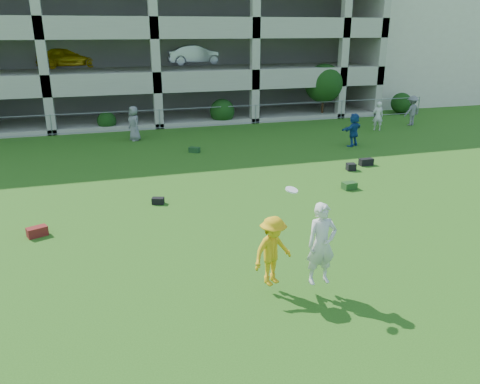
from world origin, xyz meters
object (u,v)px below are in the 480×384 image
object	(u,v)px
crate_d	(351,167)
bystander_e	(378,116)
bystander_c	(134,123)
bystander_d	(354,130)
frisbee_contest	(290,248)
bystander_f	(412,111)
parking_garage	(139,23)
stucco_building	(408,36)

from	to	relation	value
crate_d	bystander_e	bearing A→B (deg)	50.85
crate_d	bystander_c	bearing A→B (deg)	134.56
bystander_c	crate_d	size ratio (longest dim) A/B	5.20
bystander_d	frisbee_contest	bearing A→B (deg)	26.20
bystander_e	bystander_c	bearing A→B (deg)	14.20
bystander_f	parking_garage	size ratio (longest dim) A/B	0.06
bystander_d	frisbee_contest	distance (m)	14.76
bystander_d	crate_d	distance (m)	4.50
bystander_c	stucco_building	bearing A→B (deg)	96.26
stucco_building	frisbee_contest	xyz separation A→B (m)	(-22.68, -28.12, -3.89)
stucco_building	bystander_d	size ratio (longest dim) A/B	9.58
bystander_c	bystander_d	distance (m)	11.43
bystander_d	parking_garage	bearing A→B (deg)	-89.31
crate_d	bystander_f	bearing A→B (deg)	42.07
crate_d	frisbee_contest	size ratio (longest dim) A/B	0.15
bystander_e	frisbee_contest	world-z (taller)	frisbee_contest
stucco_building	parking_garage	distance (m)	23.03
bystander_f	frisbee_contest	bearing A→B (deg)	31.16
stucco_building	crate_d	xyz separation A→B (m)	(-16.43, -19.89, -4.85)
bystander_d	parking_garage	distance (m)	18.79
stucco_building	crate_d	size ratio (longest dim) A/B	45.71
bystander_e	bystander_f	size ratio (longest dim) A/B	0.93
bystander_e	parking_garage	bearing A→B (deg)	-25.91
frisbee_contest	crate_d	bearing A→B (deg)	52.76
bystander_c	bystander_e	size ratio (longest dim) A/B	1.09
bystander_c	parking_garage	bearing A→B (deg)	152.78
frisbee_contest	bystander_e	bearing A→B (deg)	51.88
bystander_d	bystander_e	world-z (taller)	bystander_e
stucco_building	crate_d	distance (m)	26.25
bystander_e	frisbee_contest	size ratio (longest dim) A/B	0.72
bystander_d	crate_d	size ratio (longest dim) A/B	4.77
stucco_building	bystander_e	xyz separation A→B (m)	(-10.84, -13.03, -4.16)
bystander_d	parking_garage	xyz separation A→B (m)	(-8.83, 15.76, 5.18)
bystander_e	frisbee_contest	distance (m)	19.18
parking_garage	frisbee_contest	bearing A→B (deg)	-89.34
frisbee_contest	stucco_building	bearing A→B (deg)	51.11
bystander_f	frisbee_contest	distance (m)	21.60
bystander_c	bystander_d	bearing A→B (deg)	47.86
bystander_c	bystander_d	size ratio (longest dim) A/B	1.09
bystander_c	frisbee_contest	size ratio (longest dim) A/B	0.79
crate_d	bystander_d	bearing A→B (deg)	59.48
bystander_c	bystander_f	distance (m)	16.69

